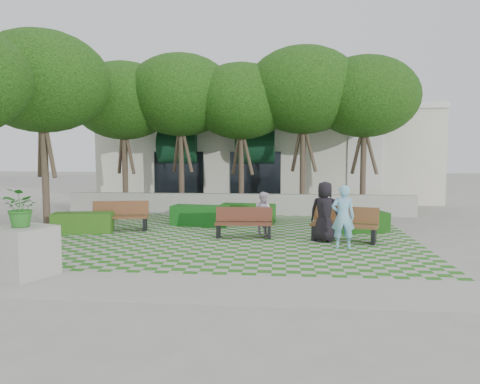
# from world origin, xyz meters

# --- Properties ---
(ground) EXTENTS (90.00, 90.00, 0.00)m
(ground) POSITION_xyz_m (0.00, 0.00, 0.00)
(ground) COLOR gray
(ground) RESTS_ON ground
(lawn) EXTENTS (12.00, 12.00, 0.00)m
(lawn) POSITION_xyz_m (0.00, 1.00, 0.01)
(lawn) COLOR #2B721E
(lawn) RESTS_ON ground
(sidewalk_south) EXTENTS (16.00, 2.00, 0.01)m
(sidewalk_south) POSITION_xyz_m (0.00, -4.70, 0.01)
(sidewalk_south) COLOR #9E9B93
(sidewalk_south) RESTS_ON ground
(sidewalk_west) EXTENTS (2.00, 12.00, 0.01)m
(sidewalk_west) POSITION_xyz_m (-7.20, 1.00, 0.01)
(sidewalk_west) COLOR #9E9B93
(sidewalk_west) RESTS_ON ground
(retaining_wall) EXTENTS (15.00, 0.36, 0.90)m
(retaining_wall) POSITION_xyz_m (0.00, 6.20, 0.45)
(retaining_wall) COLOR #9E9B93
(retaining_wall) RESTS_ON ground
(bench_east) EXTENTS (2.10, 1.21, 1.05)m
(bench_east) POSITION_xyz_m (3.79, 0.55, 0.50)
(bench_east) COLOR brown
(bench_east) RESTS_ON ground
(bench_mid) EXTENTS (1.83, 0.66, 0.95)m
(bench_mid) POSITION_xyz_m (0.68, 0.89, 0.46)
(bench_mid) COLOR #532A1C
(bench_mid) RESTS_ON ground
(bench_west) EXTENTS (2.01, 0.98, 1.01)m
(bench_west) POSITION_xyz_m (-3.70, 1.78, 0.49)
(bench_west) COLOR brown
(bench_west) RESTS_ON ground
(hedge_east) EXTENTS (2.07, 1.29, 0.67)m
(hedge_east) POSITION_xyz_m (4.50, 2.19, 0.34)
(hedge_east) COLOR #164412
(hedge_east) RESTS_ON ground
(hedge_midright) EXTENTS (2.13, 1.04, 0.72)m
(hedge_midright) POSITION_xyz_m (0.59, 3.91, 0.36)
(hedge_midright) COLOR #184F15
(hedge_midright) RESTS_ON ground
(hedge_midleft) EXTENTS (2.21, 1.21, 0.73)m
(hedge_midleft) POSITION_xyz_m (-1.13, 3.10, 0.37)
(hedge_midleft) COLOR #15501A
(hedge_midleft) RESTS_ON ground
(hedge_west) EXTENTS (2.06, 1.13, 0.68)m
(hedge_west) POSITION_xyz_m (-4.79, 1.23, 0.34)
(hedge_west) COLOR #255316
(hedge_west) RESTS_ON ground
(planter_front) EXTENTS (1.44, 1.44, 1.96)m
(planter_front) POSITION_xyz_m (-3.76, -4.17, 0.80)
(planter_front) COLOR #9E9B93
(planter_front) RESTS_ON ground
(person_blue) EXTENTS (0.66, 0.44, 1.81)m
(person_blue) POSITION_xyz_m (3.60, -0.56, 0.90)
(person_blue) COLOR #7CBEE3
(person_blue) RESTS_ON ground
(person_dark) EXTENTS (1.04, 0.83, 1.84)m
(person_dark) POSITION_xyz_m (3.18, 0.40, 0.92)
(person_dark) COLOR black
(person_dark) RESTS_ON ground
(person_white) EXTENTS (0.88, 0.87, 1.43)m
(person_white) POSITION_xyz_m (1.28, 1.35, 0.71)
(person_white) COLOR silver
(person_white) RESTS_ON ground
(tree_row) EXTENTS (17.70, 13.40, 7.41)m
(tree_row) POSITION_xyz_m (-1.86, 5.95, 5.18)
(tree_row) COLOR #47382B
(tree_row) RESTS_ON ground
(building) EXTENTS (18.00, 8.92, 5.15)m
(building) POSITION_xyz_m (0.93, 14.08, 2.52)
(building) COLOR silver
(building) RESTS_ON ground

